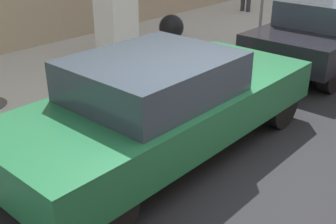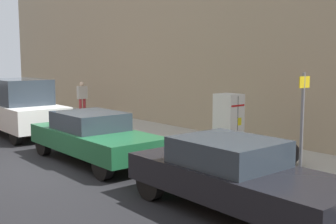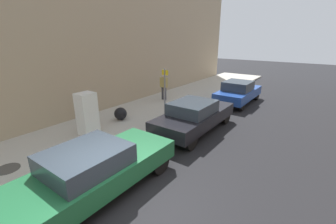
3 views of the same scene
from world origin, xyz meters
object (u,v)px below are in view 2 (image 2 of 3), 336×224
Objects in this scene: fire_hydrant at (67,118)px; parked_sedan_green at (93,136)px; discarded_refrigerator at (228,124)px; street_sign_post at (302,125)px; trash_bag at (288,153)px; parked_van_white at (19,107)px; parked_sedan_dark at (235,175)px; pedestrian_walking_far at (82,96)px.

fire_hydrant is 0.16× the size of parked_sedan_green.
street_sign_post is at bearing 66.33° from discarded_refrigerator.
street_sign_post reaches higher than discarded_refrigerator.
fire_hydrant is 9.69m from trash_bag.
street_sign_post is at bearing 108.11° from parked_sedan_green.
parked_van_white is 5.69m from parked_sedan_green.
trash_bag is at bearing 95.44° from discarded_refrigerator.
parked_van_white is (3.31, -7.84, 0.06)m from discarded_refrigerator.
parked_van_white reaches higher than parked_sedan_green.
trash_bag is at bearing -161.31° from parked_sedan_dark.
parked_sedan_green is at bearing -49.76° from trash_bag.
discarded_refrigerator is at bearing -113.67° from street_sign_post.
discarded_refrigerator reaches higher than parked_sedan_green.
parked_sedan_dark reaches higher than trash_bag.
discarded_refrigerator is 1.05× the size of pedestrian_walking_far.
parked_sedan_green is 1.03× the size of parked_sedan_dark.
pedestrian_walking_far reaches higher than fire_hydrant.
parked_van_white is at bearing -90.00° from parked_sedan_dark.
parked_sedan_green reaches higher than trash_bag.
pedestrian_walking_far is (-0.83, -10.45, 0.09)m from discarded_refrigerator.
trash_bag is at bearing -139.50° from street_sign_post.
discarded_refrigerator is 8.51m from parked_van_white.
discarded_refrigerator is 10.49m from pedestrian_walking_far.
fire_hydrant is 1.23× the size of trash_bag.
trash_bag is 3.70m from parked_sedan_dark.
street_sign_post is at bearing 96.20° from pedestrian_walking_far.
street_sign_post is 2.46m from trash_bag.
pedestrian_walking_far is at bearing -106.93° from parked_sedan_dark.
discarded_refrigerator is 0.71× the size of street_sign_post.
street_sign_post reaches higher than trash_bag.
parked_van_white is at bearing -80.81° from street_sign_post.
discarded_refrigerator reaches higher than fire_hydrant.
parked_sedan_green is at bearing 79.18° from pedestrian_walking_far.
parked_van_white is at bearing -70.39° from trash_bag.
discarded_refrigerator is at bearing -84.56° from trash_bag.
parked_van_white reaches higher than trash_bag.
street_sign_post is 0.53× the size of parked_sedan_green.
parked_sedan_dark is (-0.00, 5.31, -0.00)m from parked_sedan_green.
parked_sedan_green is at bearing 90.00° from parked_van_white.
parked_sedan_dark is at bearing 90.00° from parked_sedan_green.
parked_sedan_dark is (-0.00, 10.99, -0.34)m from parked_van_white.
street_sign_post is at bearing 89.68° from fire_hydrant.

